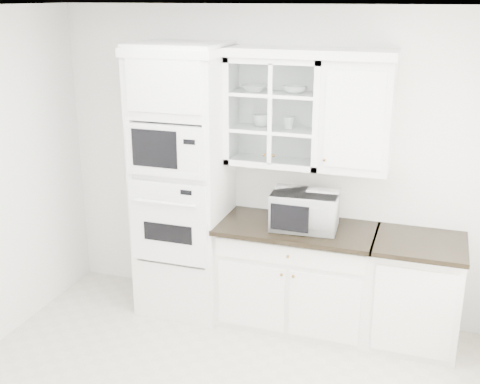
% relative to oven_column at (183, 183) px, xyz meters
% --- Properties ---
extents(room_shell, '(4.00, 3.50, 2.70)m').
position_rel_oven_column_xyz_m(room_shell, '(0.75, -0.99, 0.58)').
color(room_shell, white).
rests_on(room_shell, ground).
extents(oven_column, '(0.76, 0.68, 2.40)m').
position_rel_oven_column_xyz_m(oven_column, '(0.00, 0.00, 0.00)').
color(oven_column, white).
rests_on(oven_column, ground).
extents(base_cabinet_run, '(1.32, 0.67, 0.92)m').
position_rel_oven_column_xyz_m(base_cabinet_run, '(1.03, 0.03, -0.74)').
color(base_cabinet_run, white).
rests_on(base_cabinet_run, ground).
extents(extra_base_cabinet, '(0.72, 0.67, 0.92)m').
position_rel_oven_column_xyz_m(extra_base_cabinet, '(2.03, 0.03, -0.74)').
color(extra_base_cabinet, white).
rests_on(extra_base_cabinet, ground).
extents(upper_cabinet_glass, '(0.80, 0.33, 0.90)m').
position_rel_oven_column_xyz_m(upper_cabinet_glass, '(0.78, 0.17, 0.65)').
color(upper_cabinet_glass, white).
rests_on(upper_cabinet_glass, room_shell).
extents(upper_cabinet_solid, '(0.55, 0.33, 0.90)m').
position_rel_oven_column_xyz_m(upper_cabinet_solid, '(1.46, 0.17, 0.65)').
color(upper_cabinet_solid, white).
rests_on(upper_cabinet_solid, room_shell).
extents(crown_molding, '(2.14, 0.38, 0.07)m').
position_rel_oven_column_xyz_m(crown_molding, '(0.68, 0.14, 1.14)').
color(crown_molding, white).
rests_on(crown_molding, room_shell).
extents(countertop_microwave, '(0.57, 0.48, 0.31)m').
position_rel_oven_column_xyz_m(countertop_microwave, '(1.09, 0.01, -0.12)').
color(countertop_microwave, white).
rests_on(countertop_microwave, base_cabinet_run).
extents(bowl_a, '(0.23, 0.23, 0.05)m').
position_rel_oven_column_xyz_m(bowl_a, '(0.60, 0.15, 0.84)').
color(bowl_a, white).
rests_on(bowl_a, upper_cabinet_glass).
extents(bowl_b, '(0.24, 0.24, 0.06)m').
position_rel_oven_column_xyz_m(bowl_b, '(0.94, 0.17, 0.84)').
color(bowl_b, white).
rests_on(bowl_b, upper_cabinet_glass).
extents(cup_a, '(0.14, 0.14, 0.11)m').
position_rel_oven_column_xyz_m(cup_a, '(0.66, 0.18, 0.56)').
color(cup_a, white).
rests_on(cup_a, upper_cabinet_glass).
extents(cup_b, '(0.14, 0.14, 0.10)m').
position_rel_oven_column_xyz_m(cup_b, '(0.89, 0.19, 0.56)').
color(cup_b, white).
rests_on(cup_b, upper_cabinet_glass).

